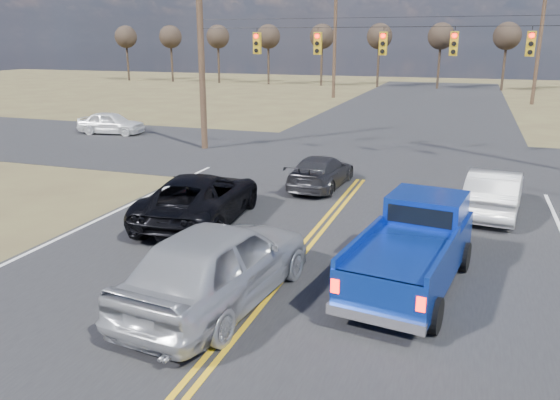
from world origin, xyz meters
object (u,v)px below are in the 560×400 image
(dgrey_car_queue, at_px, (321,172))
(cross_car_west, at_px, (111,123))
(pickup_truck, at_px, (413,249))
(silver_suv, at_px, (218,263))
(white_car_queue, at_px, (494,192))
(black_suv, at_px, (200,198))

(dgrey_car_queue, xyz_separation_m, cross_car_west, (-15.13, 7.85, 0.06))
(pickup_truck, xyz_separation_m, dgrey_car_queue, (-4.25, 7.88, -0.32))
(silver_suv, distance_m, cross_car_west, 23.73)
(white_car_queue, distance_m, cross_car_west, 23.20)
(pickup_truck, relative_size, black_suv, 0.97)
(black_suv, relative_size, cross_car_west, 1.39)
(silver_suv, xyz_separation_m, dgrey_car_queue, (-0.46, 10.05, -0.31))
(silver_suv, bearing_deg, white_car_queue, -116.90)
(pickup_truck, distance_m, white_car_queue, 6.75)
(pickup_truck, bearing_deg, dgrey_car_queue, 126.49)
(black_suv, relative_size, dgrey_car_queue, 1.30)
(pickup_truck, xyz_separation_m, silver_suv, (-3.79, -2.17, -0.00))
(black_suv, xyz_separation_m, dgrey_car_queue, (2.47, 5.20, -0.15))
(silver_suv, bearing_deg, cross_car_west, -42.52)
(silver_suv, xyz_separation_m, cross_car_west, (-15.58, 17.90, -0.25))
(pickup_truck, relative_size, silver_suv, 0.98)
(black_suv, bearing_deg, white_car_queue, -161.68)
(white_car_queue, relative_size, cross_car_west, 1.13)
(pickup_truck, bearing_deg, black_suv, 166.41)
(black_suv, distance_m, dgrey_car_queue, 5.76)
(pickup_truck, height_order, white_car_queue, pickup_truck)
(white_car_queue, bearing_deg, pickup_truck, 80.08)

